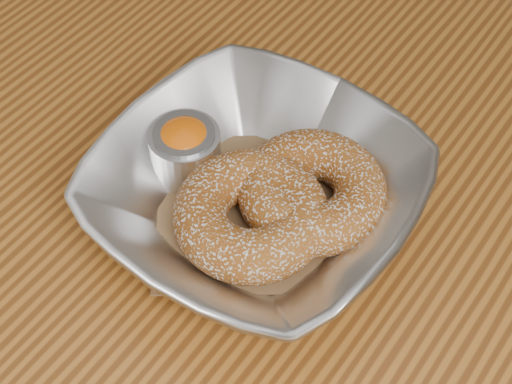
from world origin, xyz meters
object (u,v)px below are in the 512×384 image
Objects in this scene: table at (314,287)px; ramekin at (185,149)px; donut_front at (251,214)px; serving_bowl at (256,194)px; donut_back at (312,191)px.

ramekin reaches higher than table.
donut_front reaches higher than table.
serving_bowl is (-0.04, -0.03, 0.13)m from table.
serving_bowl is at bearing -141.66° from donut_back.
donut_back is at bearing 13.92° from ramekin.
serving_bowl reaches higher than donut_front.
donut_back is at bearing -166.27° from table.
serving_bowl is 4.25× the size of ramekin.
serving_bowl is 2.11× the size of donut_back.
table is at bearing 33.74° from serving_bowl.
ramekin is at bearing 179.25° from serving_bowl.
donut_front is 2.06× the size of ramekin.
ramekin is (-0.07, 0.00, 0.00)m from serving_bowl.
ramekin is at bearing 165.73° from donut_front.
table is 0.14m from donut_front.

